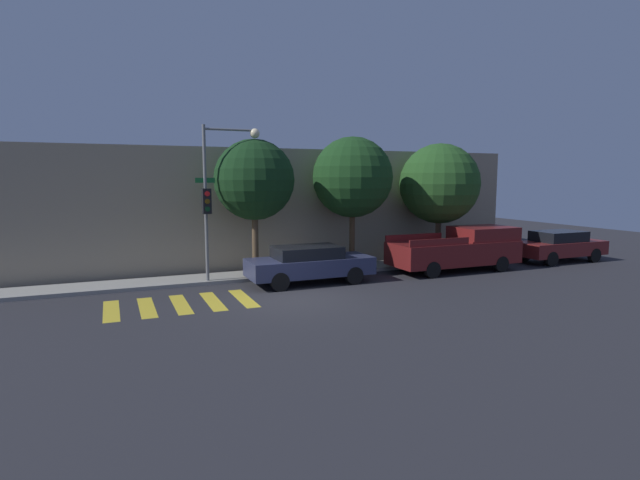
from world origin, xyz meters
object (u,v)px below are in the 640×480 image
Objects in this scene: pickup_truck at (459,249)px; sedan_middle at (559,245)px; tree_midblock at (352,178)px; traffic_light_pole at (218,184)px; tree_far_end at (440,184)px; sedan_near_corner at (309,264)px; tree_near_corner at (254,180)px.

pickup_truck reaches higher than sedan_middle.
tree_midblock reaches higher than pickup_truck.
tree_midblock is (-9.89, 1.74, 3.13)m from sedan_middle.
tree_far_end is at bearing 2.69° from traffic_light_pole.
sedan_middle is (5.73, 0.00, -0.16)m from pickup_truck.
traffic_light_pole is at bearing 172.61° from pickup_truck.
tree_far_end is (6.95, 1.74, 2.87)m from sedan_near_corner.
sedan_near_corner is at bearing -48.27° from tree_near_corner.
tree_midblock reaches higher than tree_far_end.
tree_far_end is at bearing 14.06° from sedan_near_corner.
sedan_near_corner is at bearing -180.00° from sedan_middle.
traffic_light_pole is 10.26m from pickup_truck.
tree_far_end is (-5.54, 1.74, 2.85)m from sedan_middle.
tree_midblock is (-4.16, 1.74, 2.97)m from pickup_truck.
sedan_middle reaches higher than sedan_near_corner.
traffic_light_pole is 4.39m from sedan_near_corner.
pickup_truck is 5.40m from tree_midblock.
tree_midblock is at bearing 33.70° from sedan_near_corner.
traffic_light_pole is at bearing -162.49° from tree_near_corner.
tree_midblock is 4.35m from tree_far_end.
pickup_truck is 1.03× the size of tree_near_corner.
traffic_light_pole is at bearing 157.32° from sedan_near_corner.
sedan_near_corner is 1.06× the size of sedan_middle.
tree_near_corner is (-14.05, 1.74, 3.03)m from sedan_middle.
traffic_light_pole is 1.08× the size of tree_near_corner.
sedan_near_corner is at bearing -22.68° from traffic_light_pole.
tree_near_corner is (1.49, 0.47, 0.15)m from traffic_light_pole.
tree_midblock reaches higher than sedan_near_corner.
pickup_truck is 3.21m from tree_far_end.
traffic_light_pole reaches higher than tree_far_end.
tree_midblock is at bearing 170.01° from sedan_middle.
traffic_light_pole is 1.04× the size of pickup_truck.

